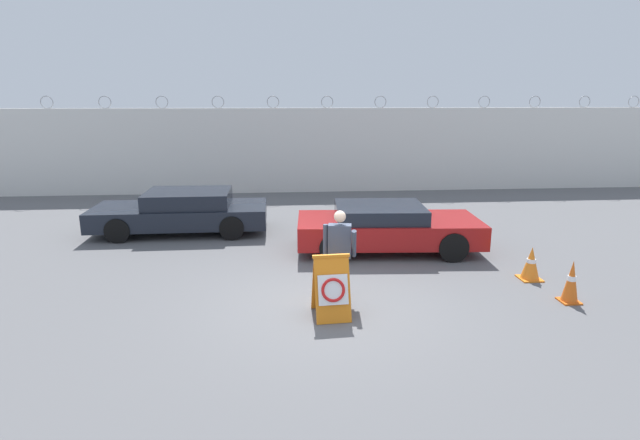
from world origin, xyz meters
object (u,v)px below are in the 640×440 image
(parked_car_rear_sedan, at_px, (386,227))
(parked_car_front_coupe, at_px, (183,211))
(barricade_sign, at_px, (331,286))
(traffic_cone_mid, at_px, (571,282))
(security_guard, at_px, (340,251))
(traffic_cone_near, at_px, (531,263))

(parked_car_rear_sedan, bearing_deg, parked_car_front_coupe, 161.58)
(barricade_sign, bearing_deg, traffic_cone_mid, -0.90)
(parked_car_front_coupe, xyz_separation_m, parked_car_rear_sedan, (5.27, -2.11, 0.00))
(barricade_sign, height_order, traffic_cone_mid, barricade_sign)
(barricade_sign, bearing_deg, parked_car_rear_sedan, 60.58)
(barricade_sign, relative_size, parked_car_rear_sedan, 0.25)
(parked_car_front_coupe, relative_size, parked_car_rear_sedan, 1.05)
(security_guard, bearing_deg, traffic_cone_mid, 1.98)
(traffic_cone_mid, distance_m, parked_car_rear_sedan, 4.37)
(barricade_sign, xyz_separation_m, security_guard, (0.23, 0.78, 0.38))
(security_guard, bearing_deg, parked_car_rear_sedan, 71.65)
(parked_car_front_coupe, distance_m, parked_car_rear_sedan, 5.68)
(security_guard, xyz_separation_m, parked_car_front_coupe, (-3.77, 5.02, -0.34))
(parked_car_rear_sedan, bearing_deg, traffic_cone_near, -37.70)
(security_guard, distance_m, traffic_cone_near, 4.16)
(barricade_sign, distance_m, parked_car_rear_sedan, 4.07)
(barricade_sign, relative_size, traffic_cone_mid, 1.38)
(traffic_cone_near, height_order, parked_car_front_coupe, parked_car_front_coupe)
(traffic_cone_near, bearing_deg, traffic_cone_mid, -82.69)
(parked_car_front_coupe, bearing_deg, security_guard, 126.22)
(barricade_sign, distance_m, security_guard, 0.90)
(security_guard, height_order, parked_car_front_coupe, security_guard)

